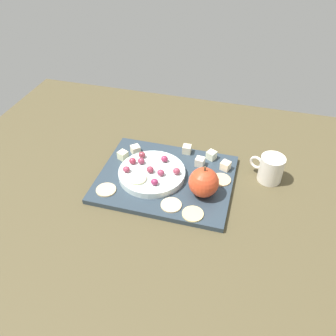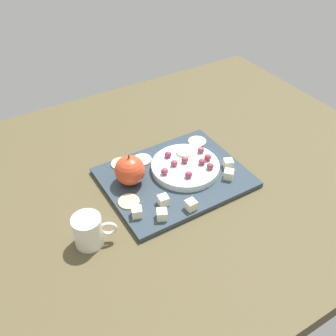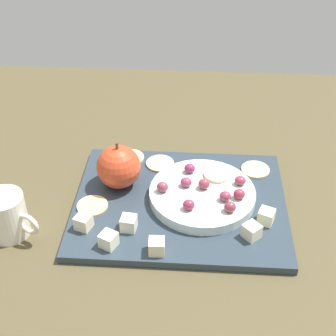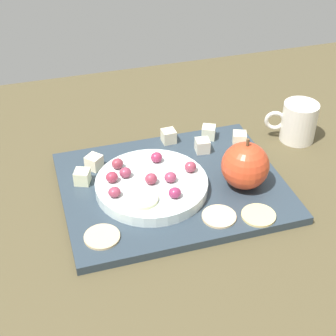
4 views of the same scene
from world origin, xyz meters
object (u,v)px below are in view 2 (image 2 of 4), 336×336
object	(u,v)px
apple_whole	(130,170)
cracker_1	(129,202)
cup	(89,231)
grape_8	(208,157)
cracker_2	(142,160)
platter	(175,178)
cheese_cube_1	(163,200)
grape_7	(210,166)
serving_dish	(185,167)
cheese_cube_3	(228,164)
cheese_cube_4	(229,174)
cheese_cube_5	(137,212)
grape_3	(202,151)
grape_6	(185,160)
apple_slice_0	(185,152)
grape_4	(163,172)
cracker_3	(121,164)
grape_5	(174,163)
cheese_cube_0	(162,215)
grape_0	(168,155)
grape_1	(202,162)
cracker_0	(197,141)
grape_2	(189,175)
cheese_cube_2	(190,206)

from	to	relation	value
apple_whole	cracker_1	xyz separation A→B (cm)	(-3.80, -6.45, -3.73)
cup	grape_8	bearing A→B (deg)	11.12
cracker_2	grape_8	world-z (taller)	grape_8
platter	cheese_cube_1	bearing A→B (deg)	-136.57
grape_7	serving_dish	bearing A→B (deg)	132.09
cheese_cube_3	cheese_cube_4	bearing A→B (deg)	-126.07
apple_whole	cheese_cube_4	distance (cm)	25.88
cheese_cube_5	cup	size ratio (longest dim) A/B	0.26
cheese_cube_3	cracker_2	size ratio (longest dim) A/B	0.46
grape_8	grape_3	bearing A→B (deg)	83.60
grape_6	cheese_cube_5	bearing A→B (deg)	-154.87
cracker_1	apple_slice_0	bearing A→B (deg)	19.92
cheese_cube_1	grape_6	bearing A→B (deg)	36.52
cracker_1	grape_4	xyz separation A→B (cm)	(11.50, 2.72, 2.59)
grape_6	grape_8	world-z (taller)	same
apple_whole	cracker_3	bearing A→B (deg)	83.47
cheese_cube_1	grape_5	xyz separation A→B (cm)	(8.89, 9.28, 1.51)
cheese_cube_0	grape_0	size ratio (longest dim) A/B	1.22
grape_1	grape_8	world-z (taller)	same
cracker_2	cheese_cube_0	bearing A→B (deg)	-106.25
cracker_0	cup	xyz separation A→B (cm)	(-41.22, -17.77, 2.19)
cheese_cube_0	grape_2	bearing A→B (deg)	30.71
cheese_cube_5	cheese_cube_4	bearing A→B (deg)	-0.77
grape_8	cheese_cube_0	bearing A→B (deg)	-152.92
cheese_cube_5	cheese_cube_3	bearing A→B (deg)	6.22
cheese_cube_1	cracker_1	bearing A→B (deg)	144.78
cracker_3	apple_slice_0	bearing A→B (deg)	-21.82
grape_5	cup	xyz separation A→B (cm)	(-28.38, -10.03, -0.33)
cheese_cube_1	cheese_cube_2	size ratio (longest dim) A/B	1.00
cracker_1	grape_1	xyz separation A→B (cm)	(22.51, 1.04, 2.53)
grape_4	grape_1	bearing A→B (deg)	-8.67
cheese_cube_3	apple_whole	bearing A→B (deg)	161.91
grape_3	grape_8	size ratio (longest dim) A/B	1.00
cheese_cube_4	grape_5	world-z (taller)	grape_5
cheese_cube_3	cracker_1	xyz separation A→B (cm)	(-29.23, 1.86, -1.01)
cracker_1	grape_7	distance (cm)	23.42
cheese_cube_4	grape_5	size ratio (longest dim) A/B	1.22
serving_dish	cheese_cube_4	size ratio (longest dim) A/B	7.59
apple_whole	cheese_cube_1	size ratio (longest dim) A/B	3.24
platter	cup	bearing A→B (deg)	-163.16
cheese_cube_2	apple_slice_0	bearing A→B (deg)	60.39
grape_0	grape_5	xyz separation A→B (cm)	(-0.51, -4.01, -0.00)
apple_whole	grape_0	world-z (taller)	apple_whole
cracker_0	grape_7	world-z (taller)	grape_7
cheese_cube_3	cup	size ratio (longest dim) A/B	0.26
cheese_cube_0	cheese_cube_4	distance (cm)	22.58
grape_1	grape_3	world-z (taller)	same
serving_dish	grape_2	size ratio (longest dim) A/B	9.25
cheese_cube_1	grape_4	world-z (taller)	grape_4
cracker_2	cup	size ratio (longest dim) A/B	0.56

